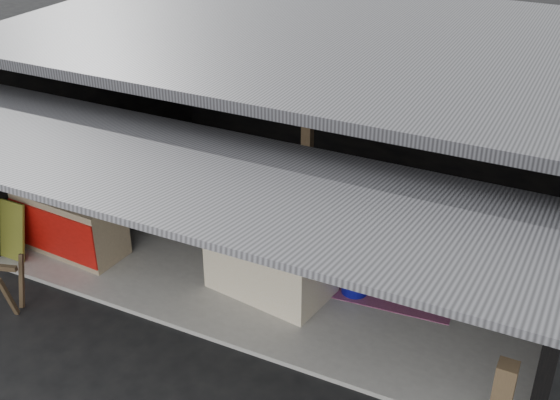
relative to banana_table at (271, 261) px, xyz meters
The scene contains 12 objects.
ground 1.26m from the banana_table, 99.05° to the right, with size 80.00×80.00×0.00m, color black.
concrete_slab 1.44m from the banana_table, 97.70° to the left, with size 7.00×5.00×0.06m, color gray.
shophouse 2.33m from the banana_table, 96.22° to the left, with size 7.40×7.29×3.02m.
banana_table is the anchor object (origin of this frame).
banana_pile 0.50m from the banana_table, behind, with size 1.39×0.84×0.16m, color #C8D42D, non-canonical shape.
white_crate 0.99m from the banana_table, 90.93° to the left, with size 0.96×0.71×1.00m.
neighbor_stall 2.87m from the banana_table, behind, with size 1.52×0.76×1.53m.
green_signboard 3.59m from the banana_table, 165.89° to the right, with size 0.54×0.04×0.80m, color black.
water_barrel 1.06m from the banana_table, 22.25° to the left, with size 0.34×0.34×0.49m, color #0B0D7C.
plastic_chair 2.54m from the banana_table, 28.52° to the left, with size 0.49×0.49×0.97m.
magenta_rug 1.62m from the banana_table, 26.83° to the left, with size 1.50×1.00×0.01m, color #651642.
picture_frames 4.03m from the banana_table, 95.33° to the left, with size 1.62×0.04×0.46m.
Camera 1 is at (3.50, -5.25, 5.27)m, focal length 45.00 mm.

